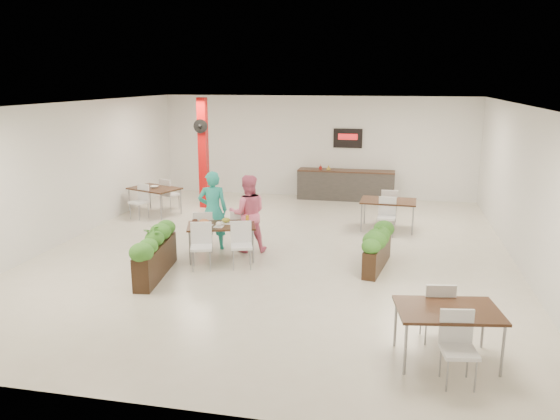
{
  "coord_description": "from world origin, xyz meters",
  "views": [
    {
      "loc": [
        2.42,
        -11.23,
        3.72
      ],
      "look_at": [
        0.2,
        -0.61,
        1.1
      ],
      "focal_mm": 35.0,
      "sensor_mm": 36.0,
      "label": 1
    }
  ],
  "objects_px": {
    "diner_man": "(213,210)",
    "side_table_a": "(155,192)",
    "side_table_b": "(388,204)",
    "diner_woman": "(248,213)",
    "service_counter": "(346,184)",
    "planter_left": "(155,250)",
    "side_table_c": "(448,317)",
    "planter_right": "(377,245)",
    "main_table": "(221,230)",
    "red_column": "(203,152)"
  },
  "relations": [
    {
      "from": "red_column",
      "to": "side_table_b",
      "type": "height_order",
      "value": "red_column"
    },
    {
      "from": "side_table_b",
      "to": "red_column",
      "type": "bearing_deg",
      "value": 167.86
    },
    {
      "from": "service_counter",
      "to": "main_table",
      "type": "xyz_separation_m",
      "value": [
        -2.04,
        -6.38,
        0.14
      ]
    },
    {
      "from": "main_table",
      "to": "service_counter",
      "type": "bearing_deg",
      "value": 72.28
    },
    {
      "from": "side_table_b",
      "to": "diner_woman",
      "type": "bearing_deg",
      "value": -138.09
    },
    {
      "from": "red_column",
      "to": "diner_man",
      "type": "xyz_separation_m",
      "value": [
        1.57,
        -3.86,
        -0.76
      ]
    },
    {
      "from": "red_column",
      "to": "planter_left",
      "type": "bearing_deg",
      "value": -79.77
    },
    {
      "from": "red_column",
      "to": "side_table_c",
      "type": "xyz_separation_m",
      "value": [
        6.23,
        -7.99,
        -1.01
      ]
    },
    {
      "from": "service_counter",
      "to": "side_table_c",
      "type": "bearing_deg",
      "value": -77.22
    },
    {
      "from": "diner_man",
      "to": "planter_right",
      "type": "height_order",
      "value": "diner_man"
    },
    {
      "from": "main_table",
      "to": "side_table_b",
      "type": "height_order",
      "value": "same"
    },
    {
      "from": "main_table",
      "to": "side_table_a",
      "type": "relative_size",
      "value": 1.15
    },
    {
      "from": "red_column",
      "to": "planter_right",
      "type": "xyz_separation_m",
      "value": [
        5.2,
        -4.41,
        -1.16
      ]
    },
    {
      "from": "diner_man",
      "to": "side_table_a",
      "type": "xyz_separation_m",
      "value": [
        -2.64,
        2.75,
        -0.24
      ]
    },
    {
      "from": "diner_man",
      "to": "side_table_c",
      "type": "xyz_separation_m",
      "value": [
        4.67,
        -4.13,
        -0.24
      ]
    },
    {
      "from": "diner_woman",
      "to": "side_table_c",
      "type": "height_order",
      "value": "diner_woman"
    },
    {
      "from": "diner_woman",
      "to": "diner_man",
      "type": "bearing_deg",
      "value": -17.52
    },
    {
      "from": "service_counter",
      "to": "diner_woman",
      "type": "xyz_separation_m",
      "value": [
        -1.63,
        -5.72,
        0.36
      ]
    },
    {
      "from": "diner_woman",
      "to": "side_table_a",
      "type": "bearing_deg",
      "value": -56.11
    },
    {
      "from": "side_table_a",
      "to": "side_table_b",
      "type": "distance_m",
      "value": 6.44
    },
    {
      "from": "service_counter",
      "to": "planter_right",
      "type": "bearing_deg",
      "value": -79.18
    },
    {
      "from": "red_column",
      "to": "main_table",
      "type": "xyz_separation_m",
      "value": [
        1.96,
        -4.51,
        -1.01
      ]
    },
    {
      "from": "planter_left",
      "to": "side_table_a",
      "type": "height_order",
      "value": "planter_left"
    },
    {
      "from": "diner_woman",
      "to": "side_table_c",
      "type": "distance_m",
      "value": 5.66
    },
    {
      "from": "planter_left",
      "to": "side_table_c",
      "type": "height_order",
      "value": "planter_left"
    },
    {
      "from": "side_table_a",
      "to": "red_column",
      "type": "bearing_deg",
      "value": 67.22
    },
    {
      "from": "diner_woman",
      "to": "service_counter",
      "type": "bearing_deg",
      "value": -123.42
    },
    {
      "from": "diner_man",
      "to": "red_column",
      "type": "bearing_deg",
      "value": -85.38
    },
    {
      "from": "main_table",
      "to": "planter_right",
      "type": "xyz_separation_m",
      "value": [
        3.24,
        0.1,
        -0.16
      ]
    },
    {
      "from": "main_table",
      "to": "planter_right",
      "type": "bearing_deg",
      "value": 1.78
    },
    {
      "from": "service_counter",
      "to": "side_table_a",
      "type": "relative_size",
      "value": 1.81
    },
    {
      "from": "diner_woman",
      "to": "planter_right",
      "type": "relative_size",
      "value": 1.01
    },
    {
      "from": "side_table_c",
      "to": "diner_woman",
      "type": "bearing_deg",
      "value": 123.73
    },
    {
      "from": "side_table_b",
      "to": "planter_right",
      "type": "bearing_deg",
      "value": -90.49
    },
    {
      "from": "diner_man",
      "to": "diner_woman",
      "type": "bearing_deg",
      "value": 162.48
    },
    {
      "from": "planter_left",
      "to": "diner_woman",
      "type": "bearing_deg",
      "value": 54.8
    },
    {
      "from": "service_counter",
      "to": "side_table_c",
      "type": "distance_m",
      "value": 10.11
    },
    {
      "from": "planter_right",
      "to": "side_table_b",
      "type": "distance_m",
      "value": 3.02
    },
    {
      "from": "diner_woman",
      "to": "planter_right",
      "type": "xyz_separation_m",
      "value": [
        2.83,
        -0.56,
        -0.37
      ]
    },
    {
      "from": "red_column",
      "to": "side_table_a",
      "type": "xyz_separation_m",
      "value": [
        -1.08,
        -1.11,
        -1.0
      ]
    },
    {
      "from": "main_table",
      "to": "diner_man",
      "type": "bearing_deg",
      "value": 120.81
    },
    {
      "from": "side_table_a",
      "to": "side_table_b",
      "type": "relative_size",
      "value": 1.02
    },
    {
      "from": "red_column",
      "to": "side_table_a",
      "type": "relative_size",
      "value": 1.93
    },
    {
      "from": "planter_right",
      "to": "planter_left",
      "type": "bearing_deg",
      "value": -162.26
    },
    {
      "from": "red_column",
      "to": "diner_man",
      "type": "relative_size",
      "value": 1.81
    },
    {
      "from": "red_column",
      "to": "side_table_b",
      "type": "bearing_deg",
      "value": -14.67
    },
    {
      "from": "red_column",
      "to": "service_counter",
      "type": "height_order",
      "value": "red_column"
    },
    {
      "from": "side_table_c",
      "to": "red_column",
      "type": "bearing_deg",
      "value": 118.62
    },
    {
      "from": "planter_right",
      "to": "red_column",
      "type": "bearing_deg",
      "value": 139.67
    },
    {
      "from": "service_counter",
      "to": "side_table_c",
      "type": "xyz_separation_m",
      "value": [
        2.24,
        -9.85,
        0.15
      ]
    }
  ]
}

